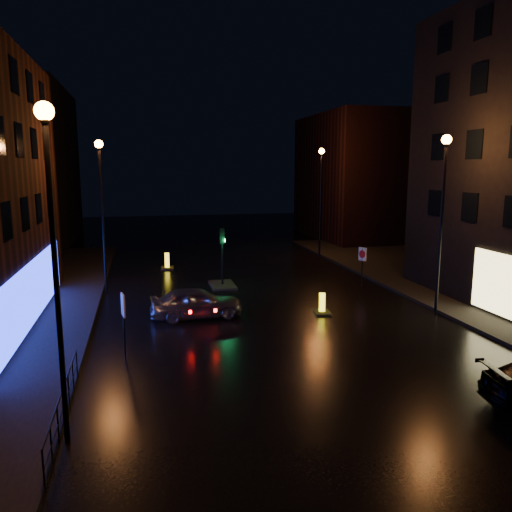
# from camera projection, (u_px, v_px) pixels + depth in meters

# --- Properties ---
(ground) EXTENTS (120.00, 120.00, 0.00)m
(ground) POSITION_uv_depth(u_px,v_px,m) (327.00, 381.00, 16.35)
(ground) COLOR black
(ground) RESTS_ON ground
(building_far_left) EXTENTS (8.00, 16.00, 14.00)m
(building_far_left) POSITION_uv_depth(u_px,v_px,m) (23.00, 167.00, 45.16)
(building_far_left) COLOR black
(building_far_left) RESTS_ON ground
(building_far_right) EXTENTS (8.00, 14.00, 12.00)m
(building_far_right) POSITION_uv_depth(u_px,v_px,m) (354.00, 177.00, 49.35)
(building_far_right) COLOR black
(building_far_right) RESTS_ON ground
(street_lamp_lnear) EXTENTS (0.44, 0.44, 8.37)m
(street_lamp_lnear) POSITION_uv_depth(u_px,v_px,m) (52.00, 225.00, 11.73)
(street_lamp_lnear) COLOR black
(street_lamp_lnear) RESTS_ON ground
(street_lamp_lfar) EXTENTS (0.44, 0.44, 8.37)m
(street_lamp_lfar) POSITION_uv_depth(u_px,v_px,m) (101.00, 193.00, 27.09)
(street_lamp_lfar) COLOR black
(street_lamp_lfar) RESTS_ON ground
(street_lamp_rnear) EXTENTS (0.44, 0.44, 8.37)m
(street_lamp_rnear) POSITION_uv_depth(u_px,v_px,m) (443.00, 197.00, 22.88)
(street_lamp_rnear) COLOR black
(street_lamp_rnear) RESTS_ON ground
(street_lamp_rfar) EXTENTS (0.44, 0.44, 8.37)m
(street_lamp_rfar) POSITION_uv_depth(u_px,v_px,m) (321.00, 186.00, 38.23)
(street_lamp_rfar) COLOR black
(street_lamp_rfar) RESTS_ON ground
(traffic_signal) EXTENTS (1.40, 2.40, 3.45)m
(traffic_signal) POSITION_uv_depth(u_px,v_px,m) (222.00, 278.00, 29.43)
(traffic_signal) COLOR black
(traffic_signal) RESTS_ON ground
(guard_railing) EXTENTS (0.05, 6.04, 1.00)m
(guard_railing) POSITION_uv_depth(u_px,v_px,m) (63.00, 398.00, 13.49)
(guard_railing) COLOR black
(guard_railing) RESTS_ON ground
(silver_hatchback) EXTENTS (4.25, 1.75, 1.44)m
(silver_hatchback) POSITION_uv_depth(u_px,v_px,m) (196.00, 303.00, 23.16)
(silver_hatchback) COLOR #AFB2B7
(silver_hatchback) RESTS_ON ground
(bollard_near) EXTENTS (0.91, 1.23, 0.99)m
(bollard_near) POSITION_uv_depth(u_px,v_px,m) (322.00, 309.00, 23.95)
(bollard_near) COLOR black
(bollard_near) RESTS_ON ground
(bollard_far) EXTENTS (0.94, 1.33, 1.12)m
(bollard_far) POSITION_uv_depth(u_px,v_px,m) (167.00, 265.00, 34.52)
(bollard_far) COLOR black
(bollard_far) RESTS_ON ground
(road_sign_left) EXTENTS (0.17, 0.60, 2.47)m
(road_sign_left) POSITION_uv_depth(u_px,v_px,m) (123.00, 311.00, 17.80)
(road_sign_left) COLOR black
(road_sign_left) RESTS_ON ground
(road_sign_right) EXTENTS (0.28, 0.54, 2.36)m
(road_sign_right) POSITION_uv_depth(u_px,v_px,m) (362.00, 258.00, 28.90)
(road_sign_right) COLOR black
(road_sign_right) RESTS_ON ground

